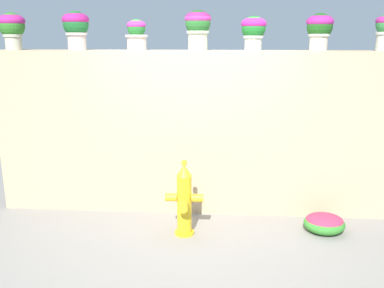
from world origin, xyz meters
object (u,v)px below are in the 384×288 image
at_px(potted_plant_2, 137,33).
at_px(flower_bush_left, 324,223).
at_px(potted_plant_1, 76,26).
at_px(potted_plant_5, 320,28).
at_px(potted_plant_3, 198,26).
at_px(fire_hydrant, 184,201).
at_px(potted_plant_0, 12,26).
at_px(potted_plant_4, 254,29).

bearing_deg(potted_plant_2, flower_bush_left, -14.62).
bearing_deg(potted_plant_1, potted_plant_2, 1.90).
relative_size(potted_plant_1, potted_plant_5, 1.08).
distance_m(potted_plant_3, flower_bush_left, 2.82).
distance_m(potted_plant_1, potted_plant_5, 2.97).
bearing_deg(fire_hydrant, potted_plant_0, 161.18).
bearing_deg(potted_plant_0, fire_hydrant, -18.82).
relative_size(potted_plant_5, flower_bush_left, 0.90).
relative_size(potted_plant_0, flower_bush_left, 0.94).
relative_size(potted_plant_2, fire_hydrant, 0.41).
xyz_separation_m(potted_plant_2, potted_plant_4, (1.44, 0.02, 0.04)).
bearing_deg(potted_plant_4, potted_plant_5, -1.55).
relative_size(potted_plant_0, potted_plant_1, 0.97).
bearing_deg(potted_plant_2, potted_plant_1, -178.10).
relative_size(potted_plant_2, potted_plant_4, 0.91).
bearing_deg(potted_plant_5, potted_plant_0, -179.66).
distance_m(potted_plant_2, potted_plant_3, 0.77).
xyz_separation_m(potted_plant_1, potted_plant_3, (1.51, 0.03, 0.00)).
bearing_deg(potted_plant_1, potted_plant_4, 1.07).
distance_m(potted_plant_0, potted_plant_3, 2.33).
xyz_separation_m(potted_plant_2, potted_plant_3, (0.76, 0.00, 0.09)).
bearing_deg(potted_plant_0, potted_plant_3, 0.70).
height_order(potted_plant_3, fire_hydrant, potted_plant_3).
relative_size(potted_plant_1, fire_hydrant, 0.52).
height_order(potted_plant_1, potted_plant_3, potted_plant_3).
distance_m(potted_plant_2, potted_plant_4, 1.44).
bearing_deg(potted_plant_5, potted_plant_2, 179.86).
xyz_separation_m(potted_plant_2, flower_bush_left, (2.32, -0.60, -2.19)).
height_order(potted_plant_2, fire_hydrant, potted_plant_2).
bearing_deg(potted_plant_3, fire_hydrant, -97.79).
height_order(potted_plant_0, fire_hydrant, potted_plant_0).
height_order(potted_plant_1, potted_plant_5, potted_plant_1).
xyz_separation_m(potted_plant_0, potted_plant_2, (1.57, 0.03, -0.08)).
relative_size(potted_plant_3, potted_plant_5, 1.10).
bearing_deg(potted_plant_4, potted_plant_2, -179.37).
distance_m(potted_plant_0, flower_bush_left, 4.54).
bearing_deg(potted_plant_5, fire_hydrant, -153.52).
xyz_separation_m(potted_plant_5, flower_bush_left, (0.10, -0.60, -2.25)).
bearing_deg(potted_plant_3, potted_plant_0, -179.30).
xyz_separation_m(potted_plant_3, potted_plant_5, (1.46, -0.01, -0.03)).
bearing_deg(potted_plant_3, potted_plant_4, 1.28).
relative_size(potted_plant_0, potted_plant_5, 1.04).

